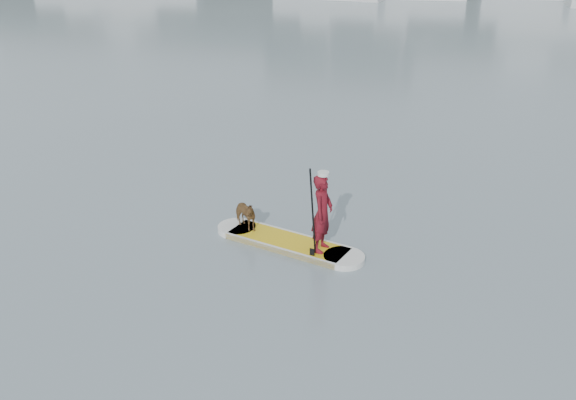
# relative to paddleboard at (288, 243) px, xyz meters

# --- Properties ---
(ground) EXTENTS (140.00, 140.00, 0.00)m
(ground) POSITION_rel_paddleboard_xyz_m (2.70, -3.05, -0.06)
(ground) COLOR slate
(ground) RESTS_ON ground
(paddleboard) EXTENTS (3.19, 1.53, 0.12)m
(paddleboard) POSITION_rel_paddleboard_xyz_m (0.00, 0.00, 0.00)
(paddleboard) COLOR gold
(paddleboard) RESTS_ON ground
(paddler) EXTENTS (0.46, 0.62, 1.55)m
(paddler) POSITION_rel_paddleboard_xyz_m (0.73, -0.22, 0.84)
(paddler) COLOR maroon
(paddler) RESTS_ON paddleboard
(white_cap) EXTENTS (0.22, 0.22, 0.07)m
(white_cap) POSITION_rel_paddleboard_xyz_m (0.73, -0.22, 1.65)
(white_cap) COLOR silver
(white_cap) RESTS_ON paddler
(dog) EXTENTS (0.82, 0.74, 0.64)m
(dog) POSITION_rel_paddleboard_xyz_m (-1.01, 0.31, 0.38)
(dog) COLOR brown
(dog) RESTS_ON paddleboard
(paddle) EXTENTS (0.12, 0.30, 2.00)m
(paddle) POSITION_rel_paddleboard_xyz_m (0.59, -0.49, 0.74)
(paddle) COLOR black
(paddle) RESTS_ON ground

